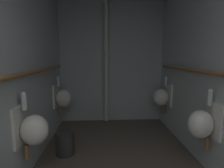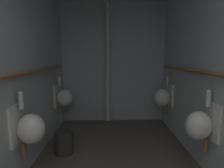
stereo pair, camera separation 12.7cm
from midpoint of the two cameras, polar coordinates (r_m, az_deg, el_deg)
wall_left at (r=2.22m, az=-27.83°, el=3.96°), size 0.06×4.26×2.60m
wall_right at (r=2.37m, az=32.53°, el=3.83°), size 0.06×4.26×2.60m
wall_back at (r=4.08m, az=1.22°, el=6.52°), size 2.36×0.06×2.60m
urinal_left_mid at (r=2.26m, az=-22.83°, el=-12.45°), size 0.32×0.30×0.76m
urinal_left_far at (r=3.68m, az=-13.86°, el=-4.05°), size 0.32×0.30×0.76m
urinal_right_mid at (r=2.44m, az=27.16°, el=-11.17°), size 0.32×0.30×0.76m
urinal_right_far at (r=3.74m, az=16.63°, el=-3.94°), size 0.32×0.30×0.76m
supply_pipe_left at (r=2.18m, az=-25.70°, el=2.75°), size 0.06×3.53×0.06m
supply_pipe_right at (r=2.30m, az=30.94°, el=2.64°), size 0.06×3.55×0.06m
standpipe_back_wall at (r=3.97m, az=-0.45°, el=6.47°), size 0.10×0.10×2.55m
waste_bin at (r=2.95m, az=-13.52°, el=-17.20°), size 0.27×0.27×0.34m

